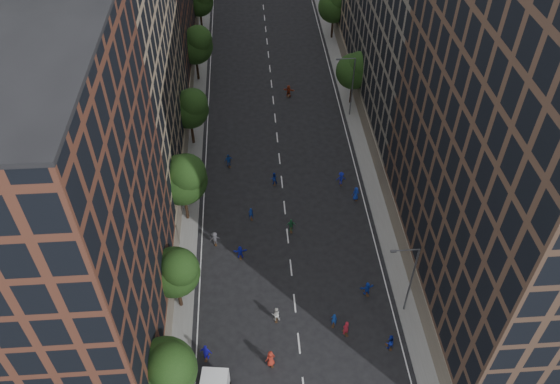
# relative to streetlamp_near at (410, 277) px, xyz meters

# --- Properties ---
(ground) EXTENTS (240.00, 240.00, 0.00)m
(ground) POSITION_rel_streetlamp_near_xyz_m (-10.37, 28.00, -5.17)
(ground) COLOR black
(ground) RESTS_ON ground
(sidewalk_left) EXTENTS (4.00, 105.00, 0.15)m
(sidewalk_left) POSITION_rel_streetlamp_near_xyz_m (-22.37, 35.50, -5.09)
(sidewalk_left) COLOR slate
(sidewalk_left) RESTS_ON ground
(sidewalk_right) EXTENTS (4.00, 105.00, 0.15)m
(sidewalk_right) POSITION_rel_streetlamp_near_xyz_m (1.63, 35.50, -5.09)
(sidewalk_right) COLOR slate
(sidewalk_right) RESTS_ON ground
(bldg_left_a) EXTENTS (14.00, 22.00, 30.00)m
(bldg_left_a) POSITION_rel_streetlamp_near_xyz_m (-29.37, -1.00, 9.83)
(bldg_left_a) COLOR #552E20
(bldg_left_a) RESTS_ON ground
(bldg_left_b) EXTENTS (14.00, 26.00, 34.00)m
(bldg_left_b) POSITION_rel_streetlamp_near_xyz_m (-29.37, 23.00, 11.83)
(bldg_left_b) COLOR #957F61
(bldg_left_b) RESTS_ON ground
(bldg_right_a) EXTENTS (14.00, 30.00, 36.00)m
(bldg_right_a) POSITION_rel_streetlamp_near_xyz_m (8.63, 3.00, 12.83)
(bldg_right_a) COLOR #4C3629
(bldg_right_a) RESTS_ON ground
(bldg_right_b) EXTENTS (14.00, 28.00, 33.00)m
(bldg_right_b) POSITION_rel_streetlamp_near_xyz_m (8.63, 32.00, 11.33)
(bldg_right_b) COLOR #645D52
(bldg_right_b) RESTS_ON ground
(tree_left_0) EXTENTS (5.20, 5.20, 8.83)m
(tree_left_0) POSITION_rel_streetlamp_near_xyz_m (-21.38, -8.15, 0.79)
(tree_left_0) COLOR black
(tree_left_0) RESTS_ON ground
(tree_left_1) EXTENTS (4.80, 4.80, 8.21)m
(tree_left_1) POSITION_rel_streetlamp_near_xyz_m (-21.39, 1.86, 0.38)
(tree_left_1) COLOR black
(tree_left_1) RESTS_ON ground
(tree_left_2) EXTENTS (5.60, 5.60, 9.45)m
(tree_left_2) POSITION_rel_streetlamp_near_xyz_m (-21.36, 13.83, 1.19)
(tree_left_2) COLOR black
(tree_left_2) RESTS_ON ground
(tree_left_3) EXTENTS (5.00, 5.00, 8.58)m
(tree_left_3) POSITION_rel_streetlamp_near_xyz_m (-21.38, 27.85, 0.65)
(tree_left_3) COLOR black
(tree_left_3) RESTS_ON ground
(tree_left_4) EXTENTS (5.40, 5.40, 9.08)m
(tree_left_4) POSITION_rel_streetlamp_near_xyz_m (-21.37, 43.84, 0.93)
(tree_left_4) COLOR black
(tree_left_4) RESTS_ON ground
(tree_left_5) EXTENTS (4.80, 4.80, 8.33)m
(tree_left_5) POSITION_rel_streetlamp_near_xyz_m (-21.39, 59.86, 0.51)
(tree_left_5) COLOR black
(tree_left_5) RESTS_ON ground
(tree_right_a) EXTENTS (5.00, 5.00, 8.39)m
(tree_right_a) POSITION_rel_streetlamp_near_xyz_m (1.02, 35.85, 0.46)
(tree_right_a) COLOR black
(tree_right_a) RESTS_ON ground
(tree_right_b) EXTENTS (5.20, 5.20, 8.83)m
(tree_right_b) POSITION_rel_streetlamp_near_xyz_m (1.02, 55.85, 0.79)
(tree_right_b) COLOR black
(tree_right_b) RESTS_ON ground
(streetlamp_near) EXTENTS (2.64, 0.22, 9.06)m
(streetlamp_near) POSITION_rel_streetlamp_near_xyz_m (0.00, 0.00, 0.00)
(streetlamp_near) COLOR #595B60
(streetlamp_near) RESTS_ON ground
(streetlamp_far) EXTENTS (2.64, 0.22, 9.06)m
(streetlamp_far) POSITION_rel_streetlamp_near_xyz_m (0.00, 33.00, 0.00)
(streetlamp_far) COLOR #595B60
(streetlamp_far) RESTS_ON ground
(skater_1) EXTENTS (0.67, 0.54, 1.61)m
(skater_1) POSITION_rel_streetlamp_near_xyz_m (-6.88, -1.22, -4.36)
(skater_1) COLOR #123A97
(skater_1) RESTS_ON ground
(skater_2) EXTENTS (1.04, 0.94, 1.76)m
(skater_2) POSITION_rel_streetlamp_near_xyz_m (-2.13, -3.98, -4.29)
(skater_2) COLOR #1325A0
(skater_2) RESTS_ON ground
(skater_4) EXTENTS (1.23, 0.80, 1.95)m
(skater_4) POSITION_rel_streetlamp_near_xyz_m (-18.87, -3.97, -4.20)
(skater_4) COLOR #1B16B8
(skater_4) RESTS_ON ground
(skater_5) EXTENTS (1.57, 0.79, 1.62)m
(skater_5) POSITION_rel_streetlamp_near_xyz_m (-3.06, 2.15, -4.36)
(skater_5) COLOR #1639B4
(skater_5) RESTS_ON ground
(skater_6) EXTENTS (1.10, 0.94, 1.91)m
(skater_6) POSITION_rel_streetlamp_near_xyz_m (-13.11, -4.96, -4.21)
(skater_6) COLOR maroon
(skater_6) RESTS_ON ground
(skater_7) EXTENTS (0.79, 0.68, 1.84)m
(skater_7) POSITION_rel_streetlamp_near_xyz_m (-5.91, -2.28, -4.25)
(skater_7) COLOR #AA1C2B
(skater_7) RESTS_ON ground
(skater_8) EXTENTS (0.84, 0.66, 1.71)m
(skater_8) POSITION_rel_streetlamp_near_xyz_m (-12.34, -0.26, -4.31)
(skater_8) COLOR silver
(skater_8) RESTS_ON ground
(skater_9) EXTENTS (1.18, 0.85, 1.65)m
(skater_9) POSITION_rel_streetlamp_near_xyz_m (-18.38, 9.92, -4.34)
(skater_9) COLOR #444248
(skater_9) RESTS_ON ground
(skater_10) EXTENTS (1.02, 0.44, 1.72)m
(skater_10) POSITION_rel_streetlamp_near_xyz_m (-9.91, 11.25, -4.31)
(skater_10) COLOR #206B3A
(skater_10) RESTS_ON ground
(skater_11) EXTENTS (1.49, 0.54, 1.59)m
(skater_11) POSITION_rel_streetlamp_near_xyz_m (-15.64, 7.79, -4.37)
(skater_11) COLOR #1721BE
(skater_11) RESTS_ON ground
(skater_12) EXTENTS (0.96, 0.74, 1.74)m
(skater_12) POSITION_rel_streetlamp_near_xyz_m (-1.87, 15.85, -4.30)
(skater_12) COLOR #132D9B
(skater_12) RESTS_ON ground
(skater_13) EXTENTS (0.65, 0.50, 1.57)m
(skater_13) POSITION_rel_streetlamp_near_xyz_m (-14.34, 13.49, -4.38)
(skater_13) COLOR navy
(skater_13) RESTS_ON ground
(skater_14) EXTENTS (0.87, 0.71, 1.65)m
(skater_14) POSITION_rel_streetlamp_near_xyz_m (-11.37, 19.24, -4.34)
(skater_14) COLOR navy
(skater_14) RESTS_ON ground
(skater_15) EXTENTS (1.19, 0.73, 1.79)m
(skater_15) POSITION_rel_streetlamp_near_xyz_m (-3.22, 18.62, -4.27)
(skater_15) COLOR navy
(skater_15) RESTS_ON ground
(skater_16) EXTENTS (1.12, 0.74, 1.77)m
(skater_16) POSITION_rel_streetlamp_near_xyz_m (-16.86, 22.96, -4.28)
(skater_16) COLOR navy
(skater_16) RESTS_ON ground
(skater_17) EXTENTS (1.78, 1.00, 1.83)m
(skater_17) POSITION_rel_streetlamp_near_xyz_m (-8.04, 38.31, -4.25)
(skater_17) COLOR #9C351A
(skater_17) RESTS_ON ground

